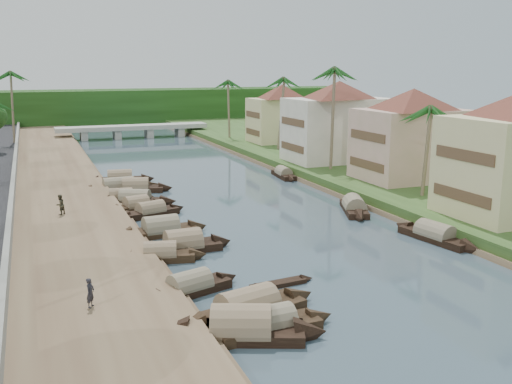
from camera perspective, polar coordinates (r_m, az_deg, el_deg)
name	(u,v)px	position (r m, az deg, el deg)	size (l,w,h in m)	color
ground	(301,246)	(42.98, 4.52, -5.39)	(220.00, 220.00, 0.00)	#374953
left_bank	(60,202)	(58.10, -18.98, -0.93)	(10.00, 180.00, 0.80)	brown
right_bank	(371,175)	(68.94, 11.39, 1.69)	(16.00, 180.00, 1.20)	#2B441B
retaining_wall	(12,196)	(57.89, -23.19, -0.34)	(0.40, 180.00, 1.10)	gray
treeline	(111,107)	(138.17, -14.25, 8.22)	(120.00, 14.00, 8.00)	black
bridge	(133,129)	(110.76, -12.21, 6.20)	(28.00, 4.00, 2.40)	#9B9C92
building_mid	(412,133)	(63.85, 15.29, 5.68)	(14.11, 14.11, 9.70)	#D29F94
building_far	(338,120)	(74.91, 8.23, 7.11)	(15.59, 15.59, 10.20)	silver
building_distant	(282,113)	(93.17, 2.59, 7.92)	(12.62, 12.62, 9.20)	beige
sampan_0	(269,325)	(29.36, 1.27, -13.20)	(7.61, 1.92, 2.02)	black
sampan_1	(241,330)	(28.90, -1.50, -13.61)	(8.80, 5.18, 2.54)	black
sampan_2	(248,310)	(31.05, -0.84, -11.70)	(9.38, 3.92, 2.40)	black
sampan_3	(190,287)	(34.22, -6.63, -9.45)	(7.19, 3.53, 1.95)	black
sampan_4	(160,255)	(40.08, -9.54, -6.24)	(6.74, 2.94, 1.92)	black
sampan_5	(183,245)	(41.91, -7.28, -5.32)	(7.62, 2.23, 2.40)	black
sampan_6	(161,230)	(46.01, -9.49, -3.78)	(8.05, 2.36, 2.36)	black
sampan_7	(151,212)	(52.00, -10.48, -1.95)	(7.15, 3.32, 1.92)	black
sampan_8	(137,206)	(54.31, -11.86, -1.40)	(6.48, 2.86, 1.99)	black
sampan_9	(135,200)	(56.90, -12.00, -0.77)	(8.26, 5.11, 2.13)	black
sampan_10	(121,197)	(58.31, -13.34, -0.53)	(6.78, 2.50, 1.88)	black
sampan_11	(136,188)	(62.43, -11.92, 0.39)	(8.21, 3.58, 2.29)	black
sampan_12	(119,187)	(63.26, -13.56, 0.47)	(9.46, 2.09, 2.23)	black
sampan_13	(120,179)	(67.88, -13.44, 1.27)	(8.29, 2.94, 2.22)	black
sampan_14	(435,236)	(46.10, 17.48, -4.17)	(2.88, 8.86, 2.12)	black
sampan_15	(354,208)	(53.40, 9.79, -1.54)	(4.65, 8.27, 2.21)	black
sampan_16	(284,174)	(69.25, 2.77, 1.80)	(2.03, 7.40, 1.84)	black
canoe_1	(278,284)	(35.30, 2.26, -9.22)	(5.00, 1.23, 0.80)	black
canoe_2	(128,209)	(54.81, -12.69, -1.64)	(5.69, 2.93, 0.84)	black
palm_1	(428,110)	(55.20, 16.84, 7.81)	(3.20, 3.20, 9.73)	#74644D
palm_2	(334,72)	(67.85, 7.77, 11.83)	(3.20, 3.20, 13.24)	#74644D
palm_3	(280,81)	(83.89, 2.40, 11.07)	(3.20, 3.20, 11.80)	#74644D
palm_7	(229,83)	(98.86, -2.74, 10.86)	(3.20, 3.20, 11.08)	#74644D
palm_8	(9,75)	(97.81, -23.49, 10.72)	(3.20, 3.20, 12.41)	#74644D
tree_6	(366,122)	(78.73, 10.90, 6.90)	(4.03, 4.03, 6.45)	#423226
person_near	(90,293)	(31.37, -16.24, -9.64)	(0.58, 0.38, 1.59)	#222128
person_far	(60,205)	(51.18, -19.00, -1.21)	(0.84, 0.66, 1.73)	#373526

